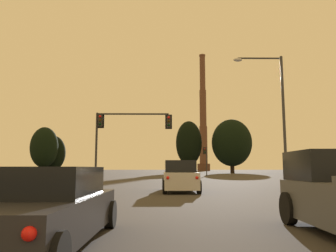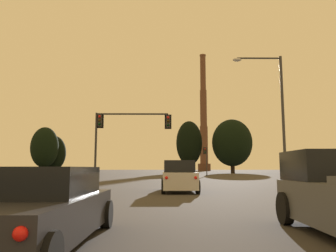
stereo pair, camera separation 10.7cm
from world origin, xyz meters
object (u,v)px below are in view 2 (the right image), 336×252
(traffic_light_far_right, at_px, (206,157))
(street_lamp, at_px, (275,106))
(sedan_left_lane_third, at_px, (40,209))
(suv_center_lane_front, at_px, (179,177))
(traffic_light_overhead_left, at_px, (122,129))
(smokestack, at_px, (204,124))

(traffic_light_far_right, xyz_separation_m, street_lamp, (0.41, -37.72, 2.33))
(sedan_left_lane_third, distance_m, suv_center_lane_front, 14.28)
(traffic_light_overhead_left, xyz_separation_m, traffic_light_far_right, (11.21, 33.39, -1.18))
(sedan_left_lane_third, distance_m, traffic_light_far_right, 55.64)
(sedan_left_lane_third, distance_m, smokestack, 165.63)
(street_lamp, xyz_separation_m, smokestack, (12.00, 145.48, 18.28))
(traffic_light_overhead_left, height_order, traffic_light_far_right, traffic_light_overhead_left)
(suv_center_lane_front, relative_size, traffic_light_far_right, 0.93)
(suv_center_lane_front, height_order, street_lamp, street_lamp)
(suv_center_lane_front, distance_m, traffic_light_overhead_left, 9.43)
(sedan_left_lane_third, bearing_deg, street_lamp, 59.63)
(traffic_light_overhead_left, distance_m, smokestack, 144.42)
(suv_center_lane_front, distance_m, street_lamp, 9.17)
(suv_center_lane_front, height_order, smokestack, smokestack)
(suv_center_lane_front, bearing_deg, street_lamp, 22.39)
(street_lamp, height_order, smokestack, smokestack)
(traffic_light_far_right, height_order, smokestack, smokestack)
(suv_center_lane_front, bearing_deg, sedan_left_lane_third, -103.30)
(smokestack, bearing_deg, street_lamp, -94.72)
(street_lamp, distance_m, smokestack, 147.11)
(traffic_light_overhead_left, bearing_deg, smokestack, 80.50)
(traffic_light_far_right, bearing_deg, suv_center_lane_front, -99.33)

